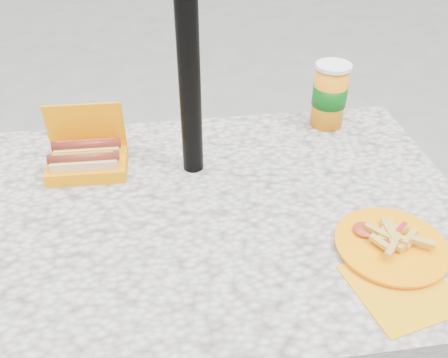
{
  "coord_description": "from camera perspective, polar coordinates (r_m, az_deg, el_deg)",
  "views": [
    {
      "loc": [
        -0.06,
        -0.81,
        1.43
      ],
      "look_at": [
        0.06,
        0.03,
        0.8
      ],
      "focal_mm": 38.0,
      "sensor_mm": 36.0,
      "label": 1
    }
  ],
  "objects": [
    {
      "name": "soda_cup",
      "position": [
        1.35,
        12.59,
        9.81
      ],
      "size": [
        0.1,
        0.1,
        0.18
      ],
      "rotation": [
        0.0,
        0.0,
        0.34
      ],
      "color": "orange",
      "rests_on": "picnic_table"
    },
    {
      "name": "fries_plate",
      "position": [
        1.0,
        19.49,
        -7.71
      ],
      "size": [
        0.24,
        0.31,
        0.04
      ],
      "rotation": [
        0.0,
        0.0,
        0.08
      ],
      "color": "orange",
      "rests_on": "picnic_table"
    },
    {
      "name": "picnic_table",
      "position": [
        1.13,
        -2.73,
        -7.73
      ],
      "size": [
        1.2,
        0.8,
        0.75
      ],
      "color": "beige",
      "rests_on": "ground"
    },
    {
      "name": "umbrella_pole",
      "position": [
        1.02,
        -4.47,
        17.7
      ],
      "size": [
        0.05,
        0.05,
        2.2
      ],
      "primitive_type": "cylinder",
      "color": "black",
      "rests_on": "ground"
    },
    {
      "name": "hotdog_box",
      "position": [
        1.2,
        -16.14,
        2.4
      ],
      "size": [
        0.19,
        0.13,
        0.15
      ],
      "rotation": [
        0.0,
        0.0,
        -0.03
      ],
      "color": "#FF8E00",
      "rests_on": "picnic_table"
    }
  ]
}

